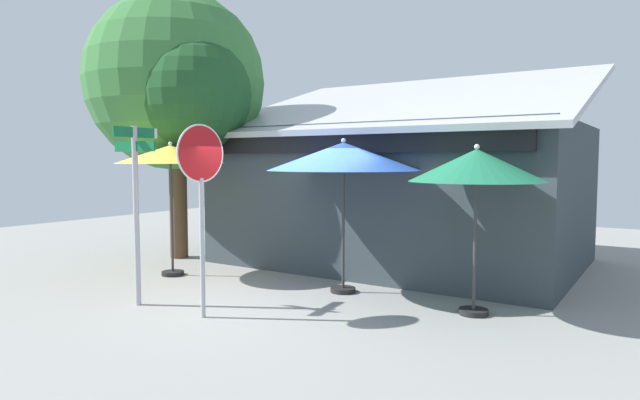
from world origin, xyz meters
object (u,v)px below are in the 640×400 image
stop_sign (201,182)px  patio_umbrella_mustard_left (170,156)px  street_sign_post (136,196)px  shade_tree (179,84)px  patio_umbrella_royal_blue_center (343,157)px  patio_umbrella_forest_green_right (477,167)px

stop_sign → patio_umbrella_mustard_left: stop_sign is taller
street_sign_post → shade_tree: bearing=127.7°
patio_umbrella_mustard_left → shade_tree: bearing=131.5°
stop_sign → street_sign_post: bearing=-177.5°
patio_umbrella_royal_blue_center → patio_umbrella_forest_green_right: 2.34m
shade_tree → street_sign_post: bearing=-52.3°
street_sign_post → patio_umbrella_forest_green_right: (4.64, 2.38, 0.46)m
stop_sign → patio_umbrella_mustard_left: size_ratio=1.06×
stop_sign → patio_umbrella_royal_blue_center: 2.63m
patio_umbrella_royal_blue_center → patio_umbrella_forest_green_right: (2.34, -0.12, -0.15)m
patio_umbrella_royal_blue_center → stop_sign: bearing=-111.1°
stop_sign → patio_umbrella_mustard_left: 3.21m
patio_umbrella_mustard_left → patio_umbrella_forest_green_right: size_ratio=1.05×
stop_sign → patio_umbrella_forest_green_right: bearing=35.3°
street_sign_post → patio_umbrella_forest_green_right: size_ratio=1.12×
patio_umbrella_mustard_left → patio_umbrella_royal_blue_center: (3.58, 0.65, -0.04)m
stop_sign → patio_umbrella_royal_blue_center: stop_sign is taller
patio_umbrella_forest_green_right → stop_sign: bearing=-144.7°
street_sign_post → patio_umbrella_royal_blue_center: bearing=47.2°
patio_umbrella_royal_blue_center → shade_tree: 5.13m
stop_sign → patio_umbrella_royal_blue_center: (0.94, 2.43, 0.36)m
patio_umbrella_mustard_left → patio_umbrella_royal_blue_center: patio_umbrella_royal_blue_center is taller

